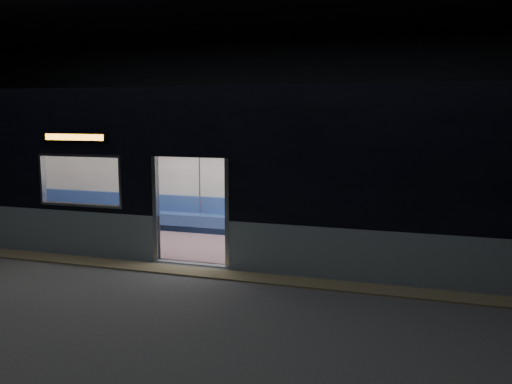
% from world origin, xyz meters
% --- Properties ---
extents(station_floor, '(24.00, 14.00, 0.01)m').
position_xyz_m(station_floor, '(0.00, 0.00, -0.01)').
color(station_floor, '#47494C').
rests_on(station_floor, ground).
extents(station_envelope, '(24.00, 14.00, 5.00)m').
position_xyz_m(station_envelope, '(0.00, 0.00, 3.66)').
color(station_envelope, black).
rests_on(station_envelope, station_floor).
extents(tactile_strip, '(22.80, 0.50, 0.03)m').
position_xyz_m(tactile_strip, '(0.00, 0.55, 0.01)').
color(tactile_strip, '#8C7F59').
rests_on(tactile_strip, station_floor).
extents(metro_car, '(18.00, 3.04, 3.35)m').
position_xyz_m(metro_car, '(-0.00, 2.54, 1.85)').
color(metro_car, '#85959E').
rests_on(metro_car, station_floor).
extents(passenger, '(0.48, 0.79, 1.48)m').
position_xyz_m(passenger, '(4.23, 3.55, 0.84)').
color(passenger, black).
rests_on(passenger, metro_car).
extents(handbag, '(0.32, 0.28, 0.15)m').
position_xyz_m(handbag, '(4.22, 3.29, 0.70)').
color(handbag, black).
rests_on(handbag, passenger).
extents(transit_map, '(1.05, 0.03, 0.68)m').
position_xyz_m(transit_map, '(1.39, 3.85, 1.49)').
color(transit_map, white).
rests_on(transit_map, metro_car).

